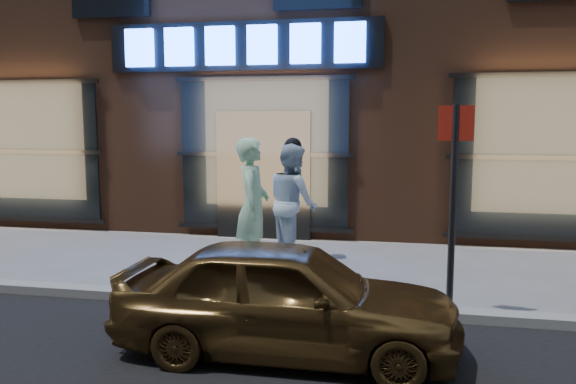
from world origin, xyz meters
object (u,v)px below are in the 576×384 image
man_cap (293,202)px  man_bowtie (253,206)px  gold_sedan (287,297)px  sign_post (453,190)px

man_cap → man_bowtie: bearing=118.7°
man_cap → gold_sedan: size_ratio=0.57×
man_cap → gold_sedan: bearing=157.0°
man_bowtie → man_cap: size_ratio=1.05×
man_cap → sign_post: size_ratio=0.78×
man_bowtie → sign_post: bearing=-126.2°
man_cap → sign_post: 3.23m
sign_post → man_cap: bearing=147.6°
man_bowtie → sign_post: size_ratio=0.82×
man_bowtie → gold_sedan: (1.06, -2.79, -0.43)m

